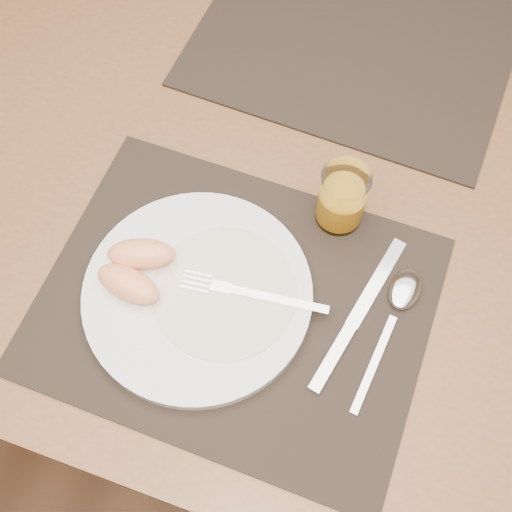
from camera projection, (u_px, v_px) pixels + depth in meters
The scene contains 11 objects.
ground at pixel (275, 339), 1.53m from camera, with size 5.00×5.00×0.00m, color brown.
table at pixel (287, 191), 0.93m from camera, with size 1.40×0.90×0.75m.
placemat_near at pixel (235, 304), 0.76m from camera, with size 0.45×0.35×0.00m, color black.
placemat_far at pixel (353, 44), 0.94m from camera, with size 0.45×0.35×0.00m, color black.
plate at pixel (198, 294), 0.75m from camera, with size 0.27×0.27×0.02m, color white.
plate_dressing at pixel (224, 291), 0.75m from camera, with size 0.17×0.17×0.00m.
fork at pixel (241, 291), 0.74m from camera, with size 0.18×0.04×0.00m.
knife at pixel (351, 325), 0.74m from camera, with size 0.06×0.22×0.01m.
spoon at pixel (401, 300), 0.75m from camera, with size 0.04×0.19×0.01m.
juice_glass at pixel (342, 200), 0.77m from camera, with size 0.06×0.06×0.09m.
grapefruit_wedges at pixel (135, 269), 0.74m from camera, with size 0.09×0.10×0.03m.
Camera 1 is at (0.12, -0.48, 1.46)m, focal length 45.00 mm.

